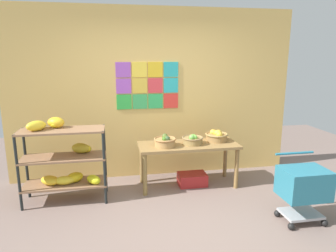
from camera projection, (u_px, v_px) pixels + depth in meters
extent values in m
plane|color=#79655D|center=(178.00, 237.00, 3.34)|extent=(9.73, 9.73, 0.00)
cube|color=#DAB25F|center=(154.00, 94.00, 4.86)|extent=(4.54, 0.06, 2.67)
cube|color=purple|center=(123.00, 70.00, 4.66)|extent=(0.23, 0.01, 0.23)
cube|color=yellow|center=(139.00, 70.00, 4.70)|extent=(0.23, 0.01, 0.23)
cube|color=gold|center=(155.00, 70.00, 4.75)|extent=(0.23, 0.01, 0.23)
cube|color=teal|center=(171.00, 69.00, 4.79)|extent=(0.23, 0.01, 0.23)
cube|color=#9D4FC1|center=(124.00, 86.00, 4.71)|extent=(0.23, 0.01, 0.23)
cube|color=gold|center=(140.00, 86.00, 4.76)|extent=(0.23, 0.01, 0.23)
cube|color=#D63A42|center=(155.00, 86.00, 4.80)|extent=(0.23, 0.01, 0.23)
cube|color=#2AADB3|center=(171.00, 85.00, 4.84)|extent=(0.23, 0.01, 0.23)
cube|color=green|center=(124.00, 102.00, 4.77)|extent=(0.23, 0.01, 0.23)
cube|color=green|center=(140.00, 102.00, 4.81)|extent=(0.23, 0.01, 0.23)
cube|color=green|center=(156.00, 101.00, 4.85)|extent=(0.23, 0.01, 0.23)
cube|color=red|center=(171.00, 101.00, 4.90)|extent=(0.23, 0.01, 0.23)
cylinder|color=black|center=(18.00, 174.00, 3.81)|extent=(0.04, 0.04, 1.00)
cylinder|color=black|center=(105.00, 168.00, 4.00)|extent=(0.04, 0.04, 1.00)
cylinder|color=black|center=(26.00, 163.00, 4.18)|extent=(0.04, 0.04, 1.00)
cylinder|color=black|center=(105.00, 159.00, 4.37)|extent=(0.04, 0.04, 1.00)
cube|color=#8E6749|center=(66.00, 184.00, 4.14)|extent=(1.09, 0.42, 0.03)
ellipsoid|color=yellow|center=(65.00, 180.00, 4.07)|extent=(0.27, 0.15, 0.12)
ellipsoid|color=yellow|center=(75.00, 177.00, 4.16)|extent=(0.29, 0.28, 0.13)
ellipsoid|color=yellow|center=(94.00, 180.00, 4.10)|extent=(0.25, 0.26, 0.12)
ellipsoid|color=yellow|center=(50.00, 180.00, 4.07)|extent=(0.32, 0.29, 0.12)
cube|color=#8E6749|center=(64.00, 158.00, 4.06)|extent=(1.09, 0.42, 0.02)
ellipsoid|color=yellow|center=(85.00, 148.00, 4.23)|extent=(0.25, 0.23, 0.11)
ellipsoid|color=gold|center=(81.00, 148.00, 4.20)|extent=(0.28, 0.21, 0.14)
cube|color=#8E6749|center=(62.00, 130.00, 3.98)|extent=(1.09, 0.42, 0.02)
ellipsoid|color=yellow|center=(36.00, 126.00, 3.89)|extent=(0.28, 0.26, 0.13)
ellipsoid|color=yellow|center=(54.00, 123.00, 4.08)|extent=(0.19, 0.27, 0.11)
ellipsoid|color=yellow|center=(37.00, 125.00, 4.02)|extent=(0.24, 0.20, 0.10)
ellipsoid|color=yellow|center=(56.00, 122.00, 4.06)|extent=(0.29, 0.26, 0.14)
cube|color=olive|center=(188.00, 145.00, 4.55)|extent=(1.48, 0.59, 0.04)
cylinder|color=olive|center=(145.00, 175.00, 4.28)|extent=(0.06, 0.06, 0.61)
cylinder|color=olive|center=(237.00, 168.00, 4.52)|extent=(0.06, 0.06, 0.61)
cylinder|color=olive|center=(142.00, 164.00, 4.73)|extent=(0.06, 0.06, 0.61)
cylinder|color=olive|center=(225.00, 158.00, 4.97)|extent=(0.06, 0.06, 0.61)
cylinder|color=#9E7642|center=(216.00, 138.00, 4.70)|extent=(0.32, 0.32, 0.10)
torus|color=#9C7D46|center=(217.00, 134.00, 4.69)|extent=(0.35, 0.35, 0.03)
sphere|color=gold|center=(217.00, 133.00, 4.68)|extent=(0.10, 0.10, 0.10)
sphere|color=gold|center=(219.00, 133.00, 4.68)|extent=(0.11, 0.11, 0.11)
sphere|color=gold|center=(215.00, 133.00, 4.71)|extent=(0.08, 0.08, 0.08)
sphere|color=gold|center=(213.00, 132.00, 4.73)|extent=(0.10, 0.10, 0.10)
sphere|color=gold|center=(219.00, 135.00, 4.62)|extent=(0.10, 0.10, 0.10)
cylinder|color=#AB804A|center=(165.00, 143.00, 4.41)|extent=(0.30, 0.30, 0.11)
torus|color=#AE7945|center=(165.00, 139.00, 4.39)|extent=(0.32, 0.32, 0.03)
sphere|color=#4C6228|center=(165.00, 136.00, 4.46)|extent=(0.08, 0.08, 0.08)
sphere|color=#405B34|center=(167.00, 139.00, 4.35)|extent=(0.09, 0.09, 0.09)
sphere|color=#406F22|center=(165.00, 139.00, 4.34)|extent=(0.07, 0.07, 0.07)
sphere|color=#47602A|center=(166.00, 138.00, 4.44)|extent=(0.07, 0.07, 0.07)
sphere|color=#4F6322|center=(166.00, 138.00, 4.38)|extent=(0.09, 0.09, 0.09)
cylinder|color=olive|center=(193.00, 141.00, 4.53)|extent=(0.29, 0.29, 0.10)
torus|color=olive|center=(193.00, 138.00, 4.52)|extent=(0.32, 0.32, 0.02)
sphere|color=#6EB33D|center=(194.00, 136.00, 4.53)|extent=(0.07, 0.07, 0.07)
sphere|color=#73BD47|center=(195.00, 138.00, 4.47)|extent=(0.08, 0.08, 0.08)
sphere|color=#6EB64A|center=(192.00, 137.00, 4.45)|extent=(0.09, 0.09, 0.09)
sphere|color=#73B345|center=(193.00, 137.00, 4.52)|extent=(0.08, 0.08, 0.08)
cube|color=#AA2323|center=(192.00, 179.00, 4.68)|extent=(0.43, 0.29, 0.18)
sphere|color=black|center=(291.00, 226.00, 3.47)|extent=(0.08, 0.08, 0.08)
sphere|color=black|center=(324.00, 223.00, 3.54)|extent=(0.08, 0.08, 0.08)
sphere|color=black|center=(277.00, 213.00, 3.76)|extent=(0.08, 0.08, 0.08)
sphere|color=black|center=(308.00, 210.00, 3.83)|extent=(0.08, 0.08, 0.08)
cube|color=#A5A8AD|center=(301.00, 213.00, 3.64)|extent=(0.44, 0.32, 0.03)
cube|color=teal|center=(304.00, 183.00, 3.55)|extent=(0.52, 0.40, 0.34)
cylinder|color=teal|center=(295.00, 153.00, 3.71)|extent=(0.50, 0.03, 0.03)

